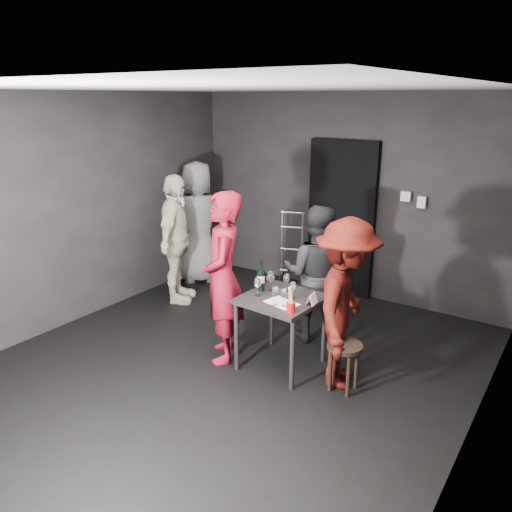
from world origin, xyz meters
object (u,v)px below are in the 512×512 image
Objects in this scene: tasting_table at (281,306)px; wine_bottle at (261,279)px; hand_truck at (290,273)px; man_maroon at (346,298)px; stool at (344,354)px; server_red at (222,263)px; bystander_cream at (175,231)px; breadstick_cup at (291,300)px; woman_black at (316,272)px; bystander_grey at (198,212)px.

tasting_table is 0.35m from wine_bottle.
hand_truck is 2.65m from man_maroon.
hand_truck is at bearing 112.24° from wine_bottle.
hand_truck reaches higher than wine_bottle.
stool is 1.47m from server_red.
man_maroon is 0.91× the size of bystander_cream.
man_maroon is 6.60× the size of breadstick_cup.
woman_black is 0.75× the size of bystander_grey.
woman_black is (0.57, 0.93, -0.25)m from server_red.
bystander_cream is at bearing 65.33° from bystander_grey.
stool is 0.52m from man_maroon.
bystander_grey is (-2.94, 1.36, 0.17)m from man_maroon.
bystander_grey is at bearing -8.23° from bystander_cream.
breadstick_cup is (0.27, -1.00, 0.08)m from woman_black.
breadstick_cup is (1.32, -2.23, 0.66)m from hand_truck.
bystander_cream is 7.28× the size of breadstick_cup.
wine_bottle is (1.76, -0.64, -0.09)m from bystander_cream.
bystander_grey is at bearing -33.71° from woman_black.
man_maroon reaches higher than stool.
wine_bottle is (-0.98, 0.08, 0.50)m from stool.
wine_bottle is (-0.92, -0.03, -0.00)m from man_maroon.
bystander_grey reaches higher than stool.
bystander_cream is at bearing 157.98° from breadstick_cup.
man_maroon is 0.50m from breadstick_cup.
woman_black is 1.04m from breadstick_cup.
bystander_grey is (-2.30, 1.43, 0.40)m from tasting_table.
tasting_table is 0.36× the size of bystander_grey.
stool is 1.77× the size of breadstick_cup.
hand_truck is at bearing -64.07° from bystander_cream.
hand_truck is 2.68m from breadstick_cup.
bystander_cream reaches higher than man_maroon.
tasting_table is 0.36× the size of server_red.
tasting_table is 0.39× the size of bystander_cream.
bystander_grey reaches higher than tasting_table.
stool is 0.24× the size of bystander_cream.
wine_bottle reaches higher than tasting_table.
man_maroon is at bearing -130.33° from bystander_cream.
server_red reaches higher than breadstick_cup.
server_red is 6.52× the size of wine_bottle.
wine_bottle is at bearing -87.39° from hand_truck.
bystander_grey is (-2.28, 0.68, 0.26)m from woman_black.
woman_black reaches higher than breadstick_cup.
bystander_cream reaches higher than woman_black.
bystander_grey is 6.57× the size of wine_bottle.
stool is 2.90m from bystander_cream.
bystander_cream reaches higher than wine_bottle.
man_maroon reaches higher than breadstick_cup.
woman_black is 5.94× the size of breadstick_cup.
breadstick_cup is (0.26, -0.25, 0.22)m from tasting_table.
woman_black is 0.82× the size of bystander_cream.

